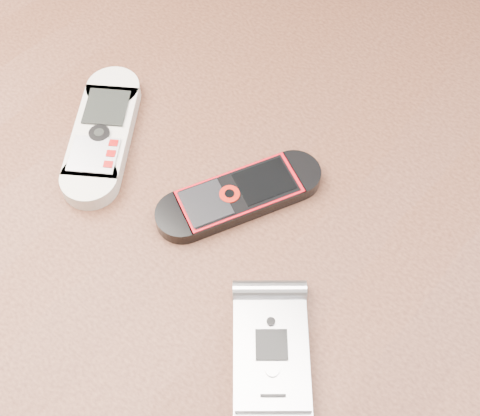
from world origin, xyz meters
name	(u,v)px	position (x,y,z in m)	size (l,w,h in m)	color
table	(236,269)	(0.00, 0.00, 0.64)	(1.20, 0.80, 0.75)	black
nokia_white	(102,134)	(-0.14, -0.02, 0.76)	(0.05, 0.15, 0.02)	beige
nokia_black_red	(240,195)	(0.00, 0.01, 0.76)	(0.04, 0.15, 0.01)	black
motorola_razr	(271,352)	(0.10, -0.08, 0.76)	(0.06, 0.11, 0.02)	#B8B8BD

